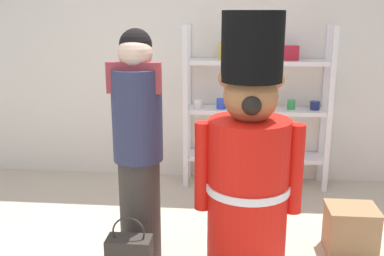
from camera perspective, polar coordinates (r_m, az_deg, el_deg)
back_wall at (r=4.68m, az=-1.91°, el=9.31°), size 6.40×0.12×2.60m
merchandise_shelf at (r=4.50m, az=8.19°, el=2.76°), size 1.44×0.35×1.62m
teddy_bear_guard at (r=2.92m, az=7.26°, el=-4.95°), size 0.70×0.55×1.75m
person_shopper at (r=3.05m, az=-6.92°, el=-2.19°), size 0.36×0.34×1.64m
display_crate at (r=3.56m, az=19.68°, el=-12.16°), size 0.37×0.31×0.35m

